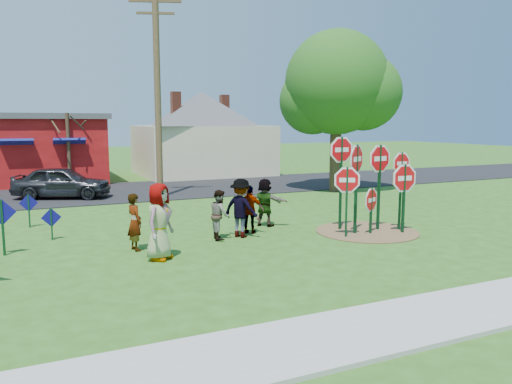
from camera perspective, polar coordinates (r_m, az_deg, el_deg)
ground at (r=14.80m, az=-3.96°, el=-5.38°), size 120.00×120.00×0.00m
sidewalk at (r=8.75m, az=13.67°, el=-14.90°), size 22.00×1.80×0.08m
road at (r=25.71m, az=-13.13°, el=0.16°), size 120.00×7.50×0.04m
dirt_patch at (r=16.09m, az=12.55°, el=-4.41°), size 3.20×3.20×0.03m
red_building at (r=31.50m, az=-25.57°, el=4.54°), size 9.40×7.69×3.90m
cream_house at (r=33.21m, az=-6.21°, el=7.06°), size 9.40×9.40×6.50m
stop_sign_a at (r=14.93m, az=10.35°, el=0.65°), size 0.94×0.50×2.26m
stop_sign_b at (r=15.91m, az=9.72°, el=3.74°), size 1.12×0.08×3.12m
stop_sign_c at (r=16.30m, az=16.25°, el=2.12°), size 0.94×0.08×2.61m
stop_sign_d at (r=16.15m, az=13.95°, el=2.94°), size 1.18×0.17×2.88m
stop_sign_e at (r=15.61m, az=13.03°, el=-1.15°), size 0.91×0.45×1.57m
stop_sign_f at (r=15.93m, az=16.59°, el=1.06°), size 1.19×0.08×2.31m
stop_sign_g at (r=15.41m, az=11.41°, el=2.67°), size 1.05×0.62×2.91m
blue_diamond_b at (r=14.35m, az=-27.01°, el=-2.90°), size 0.69×0.11×1.48m
blue_diamond_c at (r=15.71m, az=-22.34°, el=-3.05°), size 0.56×0.05×0.95m
blue_diamond_d at (r=17.85m, az=-24.54°, el=-1.57°), size 0.58×0.07×1.10m
person_a at (r=12.63m, az=-11.01°, el=-3.34°), size 1.09×1.11×1.93m
person_b at (r=13.71m, az=-13.70°, el=-3.36°), size 0.49×0.63×1.55m
person_c at (r=14.65m, az=-4.16°, el=-2.59°), size 0.68×0.80×1.46m
person_d at (r=14.86m, az=-1.73°, el=-1.85°), size 1.19×1.30×1.76m
person_e at (r=15.33m, az=-0.68°, el=-2.07°), size 0.90×0.83×1.48m
person_f at (r=16.45m, az=1.03°, el=-1.19°), size 1.30×1.44×1.59m
suv at (r=24.01m, az=-21.29°, el=1.06°), size 4.53×3.17×1.43m
utility_pole at (r=23.03m, az=-11.19°, el=11.44°), size 2.17×0.90×9.26m
leafy_tree at (r=25.12m, az=9.46°, el=11.61°), size 5.53×5.05×7.87m
bare_tree_east at (r=27.84m, az=-20.68°, el=5.63°), size 1.80×1.80×3.91m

